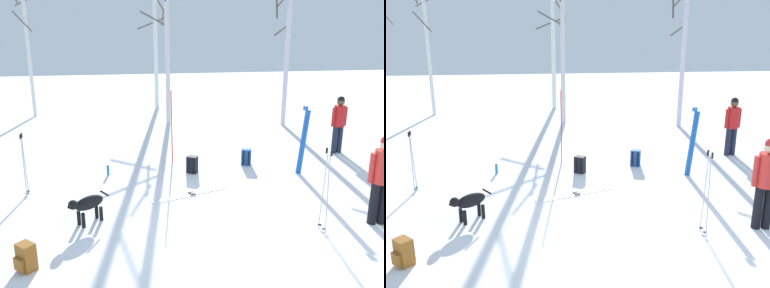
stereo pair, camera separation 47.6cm
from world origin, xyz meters
The scene contains 17 objects.
ground_plane centered at (0.00, 0.00, 0.00)m, with size 60.00×60.00×0.00m, color white.
person_0 centered at (2.48, 0.06, 0.98)m, with size 0.52×0.34×1.72m.
person_2 centered at (4.20, 4.45, 0.98)m, with size 0.51×0.34×1.72m.
dog centered at (-2.88, 1.06, 0.39)m, with size 0.75×0.57×0.57m.
ski_pair_planted_0 centered at (-0.80, 4.52, 1.01)m, with size 0.02×0.26×2.04m.
ski_pair_planted_1 centered at (2.31, 2.89, 0.87)m, with size 0.23×0.15×1.76m.
ski_pair_lying_0 centered at (-0.73, 2.07, 0.01)m, with size 1.81×0.77×0.05m.
ski_poles_0 centered at (-4.29, 2.71, 0.76)m, with size 0.07×0.22×1.41m.
ski_poles_1 centered at (1.34, -0.02, 0.82)m, with size 0.07×0.27×1.55m.
backpack_0 centered at (-3.70, -0.35, 0.21)m, with size 0.34×0.34×0.44m.
backpack_1 centered at (1.16, 3.87, 0.21)m, with size 0.31×0.34×0.44m.
backpack_2 centered at (-0.41, 3.51, 0.21)m, with size 0.33×0.34×0.44m.
water_bottle_1 centered at (-2.55, 3.72, 0.12)m, with size 0.07×0.07×0.26m.
birch_tree_3 centered at (-5.78, 11.90, 3.28)m, with size 1.35×1.35×6.19m.
birch_tree_4 centered at (-0.37, 12.78, 3.33)m, with size 1.48×1.53×6.40m.
birch_tree_5 centered at (-0.28, 9.46, 3.98)m, with size 1.18×1.36×7.70m.
birch_tree_6 centered at (4.13, 8.30, 3.26)m, with size 1.34×1.27×6.42m.
Camera 2 is at (-1.74, -6.07, 3.46)m, focal length 36.97 mm.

